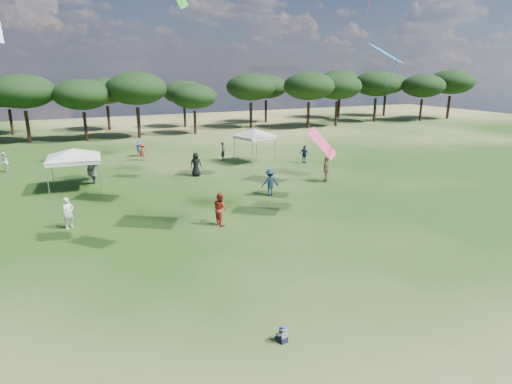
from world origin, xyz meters
The scene contains 5 objects.
tree_line centered at (2.39, 47.41, 5.42)m, with size 108.78×17.63×7.77m.
tent_left centered at (-4.76, 23.18, 2.64)m, with size 6.68×6.68×3.06m.
tent_right centered at (9.72, 25.78, 2.83)m, with size 5.25×5.25×3.26m.
toddler centered at (-0.19, 2.35, 0.24)m, with size 0.37×0.41×0.53m.
festival_crowd centered at (-2.34, 22.94, 0.86)m, with size 29.36×21.68×1.85m.
Camera 1 is at (-5.55, -7.28, 7.79)m, focal length 30.00 mm.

